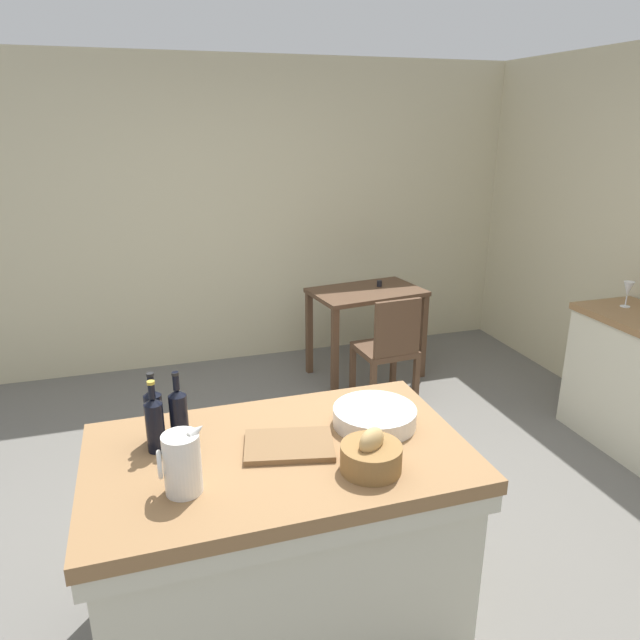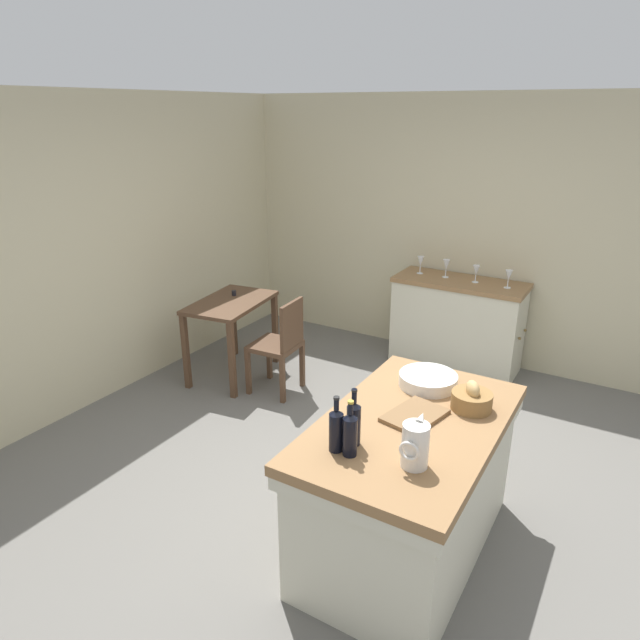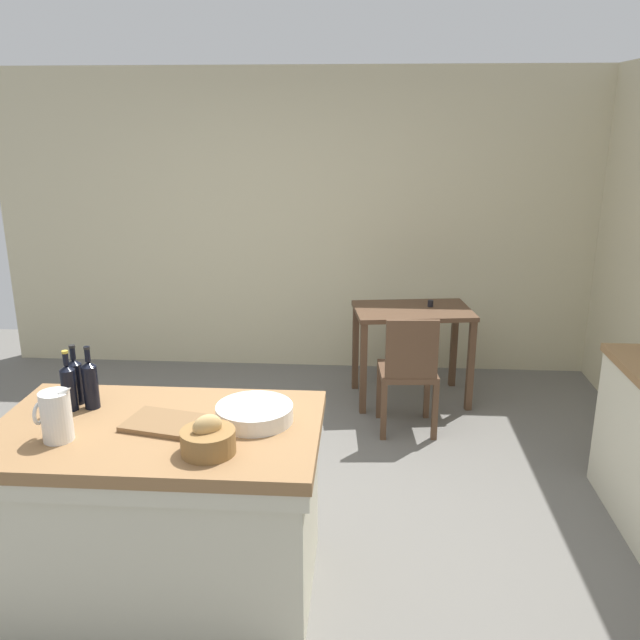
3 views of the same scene
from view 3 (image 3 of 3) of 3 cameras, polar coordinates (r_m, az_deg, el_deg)
The scene contains 12 objects.
ground_plane at distance 3.93m, azimuth -5.44°, elevation -17.07°, with size 6.76×6.76×0.00m, color #66635E.
wall_back at distance 5.91m, azimuth -1.75°, elevation 8.27°, with size 5.32×0.12×2.60m, color beige.
island_table at distance 3.33m, azimuth -13.34°, elevation -14.88°, with size 1.49×0.89×0.86m.
writing_desk at distance 5.30m, azimuth 7.88°, elevation -0.33°, with size 0.97×0.68×0.81m.
wooden_chair at distance 4.77m, azimuth 7.57°, elevation -4.27°, with size 0.43×0.43×0.89m.
pitcher at distance 3.10m, azimuth -21.62°, elevation -7.59°, with size 0.17×0.13×0.26m.
wash_bowl at distance 3.10m, azimuth -5.61°, elevation -7.93°, with size 0.35×0.35×0.08m, color silver.
bread_basket at distance 2.84m, azimuth -9.54°, elevation -10.02°, with size 0.23×0.23×0.17m.
cutting_board at distance 3.13m, azimuth -13.06°, elevation -8.58°, with size 0.35×0.24×0.02m, color brown.
wine_bottle_dark at distance 3.36m, azimuth -19.01°, elevation -5.13°, with size 0.07×0.07×0.31m.
wine_bottle_amber at distance 3.44m, azimuth -20.14°, elevation -4.82°, with size 0.07×0.07×0.30m.
wine_bottle_green at distance 3.38m, azimuth -20.66°, elevation -5.30°, with size 0.07×0.07×0.30m.
Camera 3 is at (0.58, -3.21, 2.20)m, focal length 37.47 mm.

